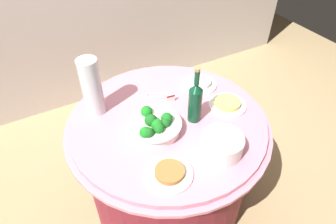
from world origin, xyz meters
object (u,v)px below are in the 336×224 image
Objects in this scene: food_plate_noodles at (227,104)px; label_placard_front at (171,98)px; decorative_fruit_vase at (92,88)px; broccoli_bowl at (155,126)px; food_plate_peanuts at (170,173)px; plate_stack at (222,145)px; wine_bottle at (195,101)px; serving_tongs at (158,96)px; food_plate_rice at (199,83)px.

label_placard_front is at bearing 145.16° from food_plate_noodles.
broccoli_bowl is at bearing -55.16° from decorative_fruit_vase.
food_plate_peanuts is at bearing -103.57° from broccoli_bowl.
plate_stack is at bearing 0.35° from food_plate_peanuts.
decorative_fruit_vase is at bearing 124.84° from broccoli_bowl.
wine_bottle is at bearing -179.56° from food_plate_noodles.
decorative_fruit_vase is (-0.44, 0.60, 0.11)m from plate_stack.
serving_tongs is at bearing -7.65° from decorative_fruit_vase.
decorative_fruit_vase is at bearing 161.96° from label_placard_front.
broccoli_bowl is 0.50m from food_plate_rice.
plate_stack is 0.46m from label_placard_front.
food_plate_noodles is at bearing 47.68° from plate_stack.
plate_stack is 0.28m from wine_bottle.
wine_bottle is 0.32m from serving_tongs.
broccoli_bowl reaches higher than plate_stack.
food_plate_noodles reaches higher than serving_tongs.
food_plate_rice is (0.51, 0.53, 0.00)m from food_plate_peanuts.
label_placard_front is at bearing -64.76° from serving_tongs.
plate_stack reaches higher than food_plate_rice.
decorative_fruit_vase reaches higher than food_plate_peanuts.
label_placard_front is (-0.28, 0.19, 0.02)m from food_plate_noodles.
label_placard_front reaches higher than food_plate_rice.
serving_tongs is 0.73× the size of food_plate_peanuts.
food_plate_rice is at bearing 45.99° from food_plate_peanuts.
plate_stack is 0.62× the size of decorative_fruit_vase.
food_plate_noodles is (0.69, -0.33, -0.15)m from decorative_fruit_vase.
plate_stack is at bearing -86.40° from label_placard_front.
decorative_fruit_vase reaches higher than food_plate_noodles.
wine_bottle is at bearing -128.57° from food_plate_rice.
label_placard_front is at bearing -18.04° from decorative_fruit_vase.
broccoli_bowl is at bearing 178.74° from food_plate_noodles.
plate_stack is 0.37m from food_plate_noodles.
label_placard_front is (0.04, -0.08, 0.03)m from serving_tongs.
plate_stack reaches higher than serving_tongs.
serving_tongs is 0.59m from food_plate_peanuts.
food_plate_rice is (0.66, -0.07, -0.15)m from decorative_fruit_vase.
serving_tongs is at bearing 138.76° from food_plate_noodles.
label_placard_front is (-0.24, -0.06, 0.02)m from food_plate_rice.
wine_bottle is at bearing 41.65° from food_plate_peanuts.
serving_tongs is at bearing 67.90° from food_plate_peanuts.
broccoli_bowl is 0.83× the size of wine_bottle.
decorative_fruit_vase is 1.55× the size of food_plate_rice.
wine_bottle is at bearing -2.95° from broccoli_bowl.
food_plate_noodles is at bearing 26.84° from food_plate_peanuts.
broccoli_bowl is at bearing -120.16° from serving_tongs.
wine_bottle is (0.01, 0.27, 0.08)m from plate_stack.
wine_bottle reaches higher than plate_stack.
food_plate_noodles is at bearing -25.34° from decorative_fruit_vase.
decorative_fruit_vase is 0.41m from serving_tongs.
decorative_fruit_vase reaches higher than food_plate_rice.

